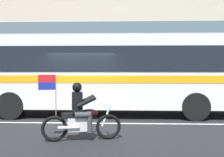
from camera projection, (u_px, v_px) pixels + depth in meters
The scene contains 7 objects.
ground_plane at pixel (81, 120), 10.15m from camera, with size 60.00×60.00×0.00m, color black.
sidewalk_curb at pixel (95, 101), 15.24m from camera, with size 28.00×3.80×0.15m, color #A39E93.
lane_center_stripe at pixel (78, 123), 9.55m from camera, with size 26.60×0.14×0.01m, color silver.
office_building_facade at pixel (98, 6), 17.28m from camera, with size 28.00×0.89×11.75m.
transit_bus at pixel (109, 69), 11.22m from camera, with size 11.83×2.64×3.22m.
motorcycle_with_rider at pixel (81, 116), 7.27m from camera, with size 2.16×0.77×1.78m.
fire_hydrant at pixel (190, 95), 14.16m from camera, with size 0.22×0.30×0.75m.
Camera 1 is at (1.58, -10.02, 1.97)m, focal length 43.54 mm.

